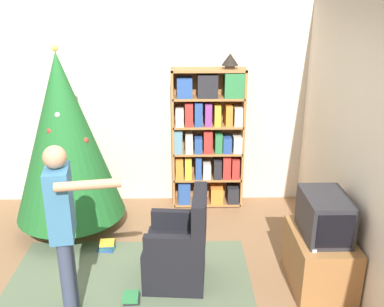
{
  "coord_description": "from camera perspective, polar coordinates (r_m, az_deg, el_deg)",
  "views": [
    {
      "loc": [
        0.38,
        -3.26,
        2.58
      ],
      "look_at": [
        0.47,
        0.9,
        1.05
      ],
      "focal_mm": 40.0,
      "sensor_mm": 36.0,
      "label": 1
    }
  ],
  "objects": [
    {
      "name": "game_remote",
      "position": [
        3.9,
        15.79,
        -11.98
      ],
      "size": [
        0.04,
        0.12,
        0.02
      ],
      "color": "white",
      "rests_on": "tv_stand"
    },
    {
      "name": "ground_plane",
      "position": [
        4.17,
        -6.48,
        -18.14
      ],
      "size": [
        14.0,
        14.0,
        0.0
      ],
      "primitive_type": "plane",
      "color": "#846042"
    },
    {
      "name": "wall_back",
      "position": [
        5.48,
        -5.14,
        6.58
      ],
      "size": [
        8.0,
        0.1,
        2.6
      ],
      "color": "beige",
      "rests_on": "ground_plane"
    },
    {
      "name": "standing_person",
      "position": [
        3.57,
        -16.77,
        -8.63
      ],
      "size": [
        0.68,
        0.46,
        1.54
      ],
      "rotation": [
        0.0,
        0.0,
        -1.41
      ],
      "color": "#38425B",
      "rests_on": "ground_plane"
    },
    {
      "name": "book_pile_near_tree",
      "position": [
        4.82,
        -11.29,
        -11.95
      ],
      "size": [
        0.19,
        0.17,
        0.09
      ],
      "color": "#284C93",
      "rests_on": "ground_plane"
    },
    {
      "name": "television",
      "position": [
        4.04,
        17.27,
        -7.91
      ],
      "size": [
        0.38,
        0.57,
        0.39
      ],
      "color": "#28282D",
      "rests_on": "tv_stand"
    },
    {
      "name": "bookshelf",
      "position": [
        5.37,
        2.19,
        1.92
      ],
      "size": [
        0.9,
        0.29,
        1.78
      ],
      "color": "#A8703D",
      "rests_on": "ground_plane"
    },
    {
      "name": "armchair",
      "position": [
        4.14,
        -1.69,
        -12.83
      ],
      "size": [
        0.61,
        0.6,
        0.92
      ],
      "rotation": [
        0.0,
        0.0,
        -1.65
      ],
      "color": "black",
      "rests_on": "ground_plane"
    },
    {
      "name": "table_lamp",
      "position": [
        5.18,
        5.1,
        12.32
      ],
      "size": [
        0.2,
        0.2,
        0.18
      ],
      "color": "#473828",
      "rests_on": "bookshelf"
    },
    {
      "name": "tv_stand",
      "position": [
        4.27,
        16.6,
        -13.45
      ],
      "size": [
        0.52,
        0.77,
        0.54
      ],
      "color": "#996638",
      "rests_on": "ground_plane"
    },
    {
      "name": "christmas_tree",
      "position": [
        4.87,
        -16.65,
        2.07
      ],
      "size": [
        1.22,
        1.22,
        2.13
      ],
      "color": "#4C3323",
      "rests_on": "ground_plane"
    },
    {
      "name": "book_pile_by_chair",
      "position": [
        4.09,
        -8.11,
        -18.53
      ],
      "size": [
        0.16,
        0.16,
        0.07
      ],
      "color": "#232328",
      "rests_on": "ground_plane"
    },
    {
      "name": "area_rug",
      "position": [
        4.18,
        -8.64,
        -18.17
      ],
      "size": [
        2.33,
        1.82,
        0.01
      ],
      "color": "#56664C",
      "rests_on": "ground_plane"
    },
    {
      "name": "wall_right",
      "position": [
        3.84,
        23.29,
        -0.98
      ],
      "size": [
        0.1,
        8.0,
        2.6
      ],
      "color": "beige",
      "rests_on": "ground_plane"
    }
  ]
}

